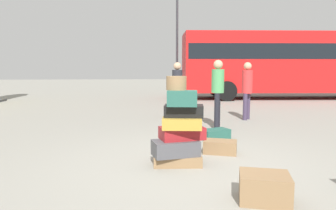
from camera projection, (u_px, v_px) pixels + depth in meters
name	position (u px, v px, depth m)	size (l,w,h in m)	color
ground_plane	(191.00, 166.00, 4.69)	(80.00, 80.00, 0.00)	gray
suitcase_tower	(179.00, 130.00, 4.68)	(0.83, 0.60, 1.34)	olive
suitcase_brown_white_trunk	(220.00, 147.00, 5.39)	(0.56, 0.35, 0.22)	olive
suitcase_teal_foreground_far	(215.00, 134.00, 6.43)	(0.58, 0.32, 0.21)	#26594C
suitcase_brown_foreground_near	(264.00, 188.00, 3.41)	(0.53, 0.43, 0.31)	olive
person_bearded_onlooker	(177.00, 85.00, 9.13)	(0.30, 0.33, 1.64)	black
person_tourist_with_camera	(218.00, 88.00, 7.48)	(0.30, 0.33, 1.66)	black
person_passerby_in_red	(247.00, 86.00, 8.86)	(0.30, 0.30, 1.63)	#3F334C
parked_bus	(292.00, 61.00, 15.30)	(10.78, 3.21, 3.15)	red
lamp_post	(177.00, 22.00, 15.93)	(0.36, 0.36, 5.78)	#333338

